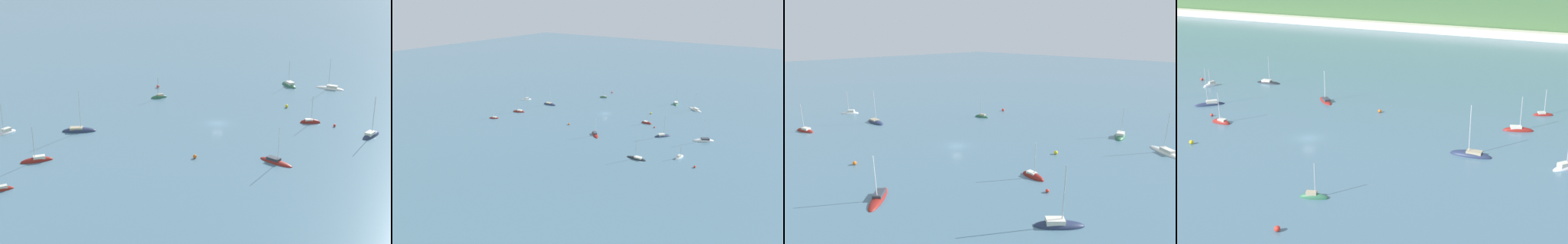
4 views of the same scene
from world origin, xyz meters
TOP-DOWN VIEW (x-y plane):
  - ground_plane at (0.00, 0.00)m, footprint 600.00×600.00m
  - sailboat_0 at (-9.79, 24.84)m, footprint 6.82×6.72m
  - sailboat_1 at (-22.58, 0.46)m, footprint 5.01×2.00m
  - sailboat_2 at (-33.50, 34.22)m, footprint 7.43×2.69m
  - sailboat_3 at (49.34, 5.43)m, footprint 4.90×5.51m
  - sailboat_4 at (-46.11, 24.94)m, footprint 2.54×4.76m
  - sailboat_5 at (-24.60, -34.86)m, footprint 4.50×8.09m
  - sailboat_6 at (-34.10, 10.31)m, footprint 6.47×6.52m
  - sailboat_7 at (-36.11, -30.79)m, footprint 8.45×6.40m
  - sailboat_8 at (38.11, 22.31)m, footprint 6.67×3.77m
  - sailboat_9 at (41.41, 35.59)m, footprint 4.89×3.25m
  - sailboat_10 at (14.71, -22.98)m, footprint 4.83×2.57m
  - sailboat_11 at (-49.61, 5.42)m, footprint 8.39×6.48m
  - sailboat_12 at (32.61, 4.51)m, footprint 7.96×2.74m
  - mooring_buoy_0 at (-19.37, -12.45)m, footprint 0.82×0.82m
  - mooring_buoy_1 at (-52.66, 28.88)m, footprint 0.74×0.74m
  - mooring_buoy_2 at (6.29, 21.91)m, footprint 0.79×0.79m
  - mooring_buoy_3 at (15.36, -34.06)m, footprint 0.87×0.87m
  - mooring_buoy_4 at (-27.71, 3.47)m, footprint 0.62×0.62m

SIDE VIEW (x-z plane):
  - ground_plane at x=0.00m, z-range 0.00..0.00m
  - sailboat_1 at x=-22.58m, z-range -3.84..3.98m
  - sailboat_12 at x=32.61m, z-range -5.29..5.44m
  - sailboat_8 at x=38.11m, z-range -4.09..4.27m
  - sailboat_9 at x=41.41m, z-range -3.32..3.51m
  - sailboat_10 at x=14.71m, z-range -3.26..3.46m
  - sailboat_2 at x=-33.50m, z-range -3.98..4.18m
  - sailboat_11 at x=-49.61m, z-range -5.14..5.34m
  - sailboat_4 at x=-46.11m, z-range -2.72..2.93m
  - sailboat_0 at x=-9.79m, z-range -4.03..4.25m
  - sailboat_5 at x=-24.60m, z-range -4.15..4.38m
  - sailboat_6 at x=-34.10m, z-range -4.85..5.10m
  - sailboat_7 at x=-36.11m, z-range -4.79..5.05m
  - sailboat_3 at x=49.34m, z-range -3.96..4.23m
  - mooring_buoy_4 at x=-27.71m, z-range 0.00..0.62m
  - mooring_buoy_1 at x=-52.66m, z-range 0.00..0.74m
  - mooring_buoy_2 at x=6.29m, z-range 0.00..0.79m
  - mooring_buoy_0 at x=-19.37m, z-range 0.00..0.82m
  - mooring_buoy_3 at x=15.36m, z-range 0.00..0.87m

